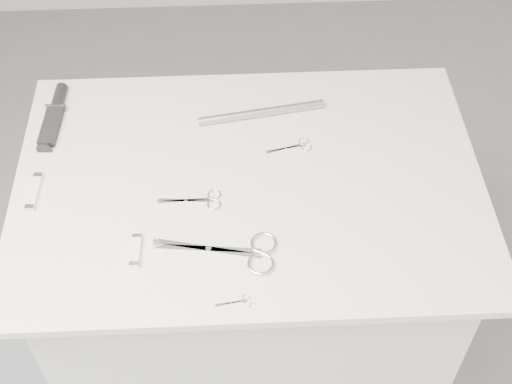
{
  "coord_description": "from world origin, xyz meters",
  "views": [
    {
      "loc": [
        -0.03,
        -1.02,
        2.05
      ],
      "look_at": [
        0.01,
        -0.04,
        0.92
      ],
      "focal_mm": 50.0,
      "sensor_mm": 36.0,
      "label": 1
    }
  ],
  "objects_px": {
    "tiny_scissors": "(238,302)",
    "pocket_knife_b": "(136,251)",
    "plinth": "(250,299)",
    "pocket_knife_a": "(34,192)",
    "sheathed_knife": "(55,113)",
    "large_shears": "(243,252)",
    "metal_rail": "(261,113)",
    "embroidery_scissors_a": "(202,200)",
    "embroidery_scissors_b": "(296,146)"
  },
  "relations": [
    {
      "from": "pocket_knife_b",
      "to": "metal_rail",
      "type": "distance_m",
      "value": 0.46
    },
    {
      "from": "tiny_scissors",
      "to": "pocket_knife_a",
      "type": "xyz_separation_m",
      "value": [
        -0.42,
        0.29,
        0.0
      ]
    },
    {
      "from": "embroidery_scissors_a",
      "to": "metal_rail",
      "type": "height_order",
      "value": "metal_rail"
    },
    {
      "from": "metal_rail",
      "to": "pocket_knife_a",
      "type": "bearing_deg",
      "value": -156.12
    },
    {
      "from": "plinth",
      "to": "embroidery_scissors_b",
      "type": "height_order",
      "value": "embroidery_scissors_b"
    },
    {
      "from": "large_shears",
      "to": "tiny_scissors",
      "type": "xyz_separation_m",
      "value": [
        -0.01,
        -0.11,
        -0.0
      ]
    },
    {
      "from": "large_shears",
      "to": "embroidery_scissors_a",
      "type": "xyz_separation_m",
      "value": [
        -0.08,
        0.14,
        -0.0
      ]
    },
    {
      "from": "sheathed_knife",
      "to": "embroidery_scissors_b",
      "type": "bearing_deg",
      "value": -99.94
    },
    {
      "from": "embroidery_scissors_a",
      "to": "large_shears",
      "type": "bearing_deg",
      "value": -58.94
    },
    {
      "from": "large_shears",
      "to": "embroidery_scissors_a",
      "type": "relative_size",
      "value": 1.85
    },
    {
      "from": "tiny_scissors",
      "to": "plinth",
      "type": "bearing_deg",
      "value": 75.6
    },
    {
      "from": "plinth",
      "to": "metal_rail",
      "type": "bearing_deg",
      "value": 79.49
    },
    {
      "from": "embroidery_scissors_b",
      "to": "embroidery_scissors_a",
      "type": "bearing_deg",
      "value": -157.93
    },
    {
      "from": "embroidery_scissors_b",
      "to": "tiny_scissors",
      "type": "xyz_separation_m",
      "value": [
        -0.14,
        -0.4,
        -0.0
      ]
    },
    {
      "from": "sheathed_knife",
      "to": "metal_rail",
      "type": "height_order",
      "value": "same"
    },
    {
      "from": "pocket_knife_b",
      "to": "sheathed_knife",
      "type": "bearing_deg",
      "value": 29.52
    },
    {
      "from": "large_shears",
      "to": "sheathed_knife",
      "type": "height_order",
      "value": "sheathed_knife"
    },
    {
      "from": "pocket_knife_a",
      "to": "metal_rail",
      "type": "relative_size",
      "value": 0.34
    },
    {
      "from": "large_shears",
      "to": "pocket_knife_a",
      "type": "distance_m",
      "value": 0.47
    },
    {
      "from": "sheathed_knife",
      "to": "embroidery_scissors_a",
      "type": "bearing_deg",
      "value": -125.72
    },
    {
      "from": "embroidery_scissors_b",
      "to": "metal_rail",
      "type": "height_order",
      "value": "metal_rail"
    },
    {
      "from": "plinth",
      "to": "pocket_knife_a",
      "type": "bearing_deg",
      "value": -177.8
    },
    {
      "from": "embroidery_scissors_b",
      "to": "sheathed_knife",
      "type": "bearing_deg",
      "value": 153.41
    },
    {
      "from": "large_shears",
      "to": "sheathed_knife",
      "type": "relative_size",
      "value": 1.22
    },
    {
      "from": "embroidery_scissors_a",
      "to": "sheathed_knife",
      "type": "bearing_deg",
      "value": 142.11
    },
    {
      "from": "large_shears",
      "to": "pocket_knife_b",
      "type": "height_order",
      "value": "pocket_knife_b"
    },
    {
      "from": "embroidery_scissors_a",
      "to": "embroidery_scissors_b",
      "type": "height_order",
      "value": "same"
    },
    {
      "from": "large_shears",
      "to": "sheathed_knife",
      "type": "bearing_deg",
      "value": 145.04
    },
    {
      "from": "sheathed_knife",
      "to": "pocket_knife_a",
      "type": "xyz_separation_m",
      "value": [
        -0.01,
        -0.24,
        -0.0
      ]
    },
    {
      "from": "embroidery_scissors_a",
      "to": "metal_rail",
      "type": "relative_size",
      "value": 0.45
    },
    {
      "from": "tiny_scissors",
      "to": "large_shears",
      "type": "bearing_deg",
      "value": 75.16
    },
    {
      "from": "tiny_scissors",
      "to": "metal_rail",
      "type": "distance_m",
      "value": 0.51
    },
    {
      "from": "embroidery_scissors_a",
      "to": "sheathed_knife",
      "type": "height_order",
      "value": "sheathed_knife"
    },
    {
      "from": "tiny_scissors",
      "to": "pocket_knife_a",
      "type": "height_order",
      "value": "pocket_knife_a"
    },
    {
      "from": "sheathed_knife",
      "to": "metal_rail",
      "type": "relative_size",
      "value": 0.67
    },
    {
      "from": "large_shears",
      "to": "tiny_scissors",
      "type": "bearing_deg",
      "value": -86.92
    },
    {
      "from": "plinth",
      "to": "large_shears",
      "type": "height_order",
      "value": "large_shears"
    },
    {
      "from": "large_shears",
      "to": "metal_rail",
      "type": "height_order",
      "value": "metal_rail"
    },
    {
      "from": "pocket_knife_b",
      "to": "metal_rail",
      "type": "bearing_deg",
      "value": -33.15
    },
    {
      "from": "embroidery_scissors_a",
      "to": "pocket_knife_b",
      "type": "height_order",
      "value": "pocket_knife_b"
    },
    {
      "from": "tiny_scissors",
      "to": "pocket_knife_b",
      "type": "relative_size",
      "value": 0.88
    },
    {
      "from": "plinth",
      "to": "pocket_knife_a",
      "type": "relative_size",
      "value": 8.91
    },
    {
      "from": "pocket_knife_a",
      "to": "pocket_knife_b",
      "type": "relative_size",
      "value": 1.32
    },
    {
      "from": "embroidery_scissors_a",
      "to": "embroidery_scissors_b",
      "type": "relative_size",
      "value": 1.27
    },
    {
      "from": "pocket_knife_a",
      "to": "metal_rail",
      "type": "distance_m",
      "value": 0.53
    },
    {
      "from": "plinth",
      "to": "sheathed_knife",
      "type": "relative_size",
      "value": 4.54
    },
    {
      "from": "tiny_scissors",
      "to": "pocket_knife_a",
      "type": "relative_size",
      "value": 0.66
    },
    {
      "from": "sheathed_knife",
      "to": "pocket_knife_a",
      "type": "relative_size",
      "value": 1.96
    },
    {
      "from": "sheathed_knife",
      "to": "tiny_scissors",
      "type": "bearing_deg",
      "value": -138.99
    },
    {
      "from": "embroidery_scissors_b",
      "to": "pocket_knife_b",
      "type": "height_order",
      "value": "pocket_knife_b"
    }
  ]
}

